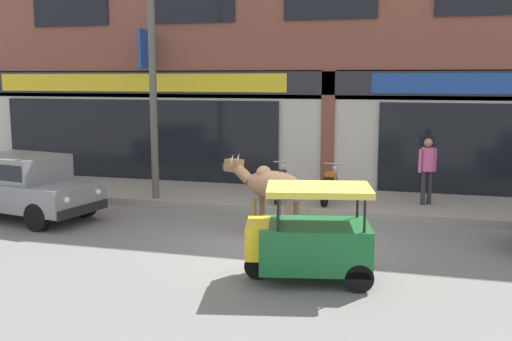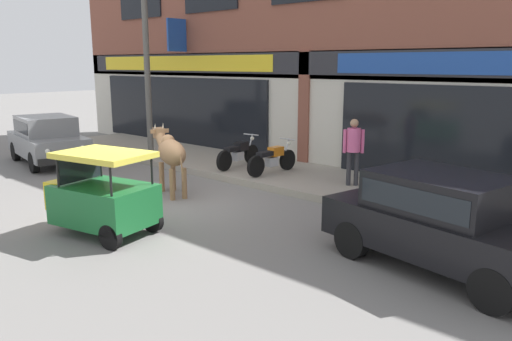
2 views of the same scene
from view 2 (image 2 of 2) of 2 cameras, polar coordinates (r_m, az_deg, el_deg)
ground_plane at (r=11.41m, az=-10.18°, el=-3.52°), size 90.00×90.00×0.00m
sidewalk at (r=13.87m, az=1.82°, el=-0.19°), size 19.00×2.93×0.17m
shop_building at (r=14.95m, az=6.36°, el=16.25°), size 23.00×1.40×8.71m
cow at (r=11.85m, az=-9.74°, el=2.05°), size 2.03×1.10×1.61m
car_0 at (r=7.92m, az=20.56°, el=-5.01°), size 3.80×2.21×1.46m
car_1 at (r=16.70m, az=-22.76°, el=3.51°), size 3.80×2.23×1.46m
auto_rickshaw at (r=9.42m, az=-17.26°, el=-3.07°), size 2.12×1.50×1.52m
motorcycle_0 at (r=14.06m, az=-2.03°, el=1.94°), size 0.52×1.81×0.88m
motorcycle_1 at (r=13.25m, az=1.88°, el=1.32°), size 0.52×1.81×0.88m
pedestrian at (r=12.04m, az=11.09°, el=2.89°), size 0.42×0.33×1.60m
utility_pole at (r=15.68m, az=-12.41°, el=12.99°), size 0.18×0.18×6.36m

